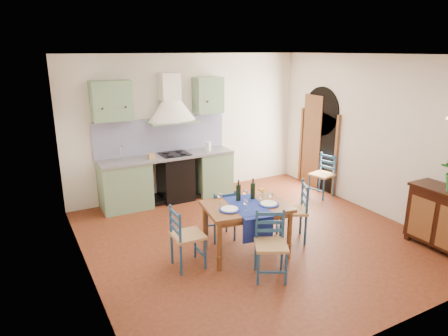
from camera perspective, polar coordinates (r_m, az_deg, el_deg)
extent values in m
plane|color=#461D0F|center=(6.45, 4.37, -9.87)|extent=(5.00, 5.00, 0.00)
cube|color=beige|center=(8.12, -5.02, 6.11)|extent=(5.00, 0.04, 2.80)
cube|color=slate|center=(7.63, -13.92, -2.49)|extent=(0.90, 0.60, 0.88)
cube|color=slate|center=(8.22, -1.75, -0.60)|extent=(0.70, 0.60, 0.88)
cube|color=black|center=(7.91, -6.93, -1.41)|extent=(0.60, 0.58, 0.88)
cube|color=gray|center=(7.73, -8.08, 1.67)|extent=(2.60, 0.64, 0.04)
cube|color=silver|center=(7.49, -14.16, 0.80)|extent=(0.45, 0.40, 0.03)
cylinder|color=silver|center=(7.63, -14.59, 2.24)|extent=(0.02, 0.02, 0.26)
cube|color=black|center=(7.78, -7.05, 1.99)|extent=(0.55, 0.48, 0.02)
cube|color=black|center=(8.04, -7.96, -4.18)|extent=(2.60, 0.50, 0.08)
cube|color=#0A0A57|center=(7.90, -8.89, 4.64)|extent=(2.65, 0.05, 0.68)
cube|color=slate|center=(7.38, -15.79, 9.21)|extent=(0.70, 0.34, 0.70)
cube|color=slate|center=(8.02, -2.28, 10.36)|extent=(0.55, 0.34, 0.70)
cone|color=silver|center=(7.67, -7.44, 8.06)|extent=(0.96, 0.96, 0.40)
cube|color=silver|center=(7.70, -7.81, 11.45)|extent=(0.36, 0.30, 0.50)
cube|color=beige|center=(7.59, 20.75, 4.35)|extent=(0.04, 5.00, 2.80)
cube|color=black|center=(8.66, 13.38, 2.48)|extent=(0.03, 1.00, 1.65)
cylinder|color=black|center=(8.50, 13.75, 7.88)|extent=(0.03, 1.00, 1.00)
cube|color=brown|center=(8.26, 15.72, 1.64)|extent=(0.06, 0.06, 1.65)
cube|color=brown|center=(9.04, 11.00, 3.22)|extent=(0.06, 0.06, 1.65)
cube|color=brown|center=(8.78, 12.43, 3.77)|extent=(0.04, 0.55, 1.96)
cube|color=beige|center=(5.10, -19.66, -1.18)|extent=(0.04, 5.00, 2.80)
cube|color=white|center=(5.78, 5.00, 15.89)|extent=(5.00, 5.00, 0.01)
cube|color=brown|center=(5.69, 3.26, -5.58)|extent=(1.29, 0.96, 0.05)
cube|color=brown|center=(5.72, 3.25, -6.18)|extent=(1.16, 0.83, 0.08)
cylinder|color=brown|center=(5.40, -0.66, -11.21)|extent=(0.07, 0.07, 0.70)
cylinder|color=brown|center=(5.96, -2.73, -8.44)|extent=(0.07, 0.07, 0.70)
cylinder|color=brown|center=(5.79, 9.31, -9.44)|extent=(0.07, 0.07, 0.70)
cylinder|color=brown|center=(6.31, 6.46, -7.05)|extent=(0.07, 0.07, 0.70)
cube|color=navy|center=(5.64, 3.46, -5.48)|extent=(0.57, 0.95, 0.01)
cube|color=navy|center=(5.42, 4.91, -8.61)|extent=(0.44, 0.08, 0.38)
cylinder|color=navy|center=(5.49, 0.80, -5.96)|extent=(0.30, 0.30, 0.01)
cylinder|color=white|center=(5.49, 0.80, -5.86)|extent=(0.24, 0.24, 0.01)
cylinder|color=navy|center=(5.71, 6.40, -5.15)|extent=(0.30, 0.30, 0.01)
cylinder|color=white|center=(5.71, 6.40, -5.06)|extent=(0.24, 0.24, 0.01)
cylinder|color=black|center=(5.78, 2.08, -3.25)|extent=(0.07, 0.07, 0.32)
cylinder|color=black|center=(5.86, 4.14, -2.99)|extent=(0.07, 0.07, 0.32)
cylinder|color=white|center=(5.90, 5.37, -3.92)|extent=(0.05, 0.05, 0.10)
sphere|color=yellow|center=(5.87, 5.39, -3.10)|extent=(0.10, 0.10, 0.10)
cylinder|color=navy|center=(5.18, 4.90, -14.17)|extent=(0.04, 0.04, 0.45)
cylinder|color=navy|center=(5.39, 4.61, -10.30)|extent=(0.04, 0.04, 0.88)
cylinder|color=navy|center=(5.23, 8.86, -14.04)|extent=(0.04, 0.04, 0.45)
cylinder|color=navy|center=(5.43, 8.36, -10.20)|extent=(0.04, 0.04, 0.88)
cube|color=tan|center=(5.24, 6.73, -10.88)|extent=(0.55, 0.55, 0.04)
cube|color=navy|center=(5.34, 6.54, -8.85)|extent=(0.34, 0.19, 0.04)
cube|color=navy|center=(5.29, 6.59, -7.71)|extent=(0.34, 0.19, 0.04)
cube|color=navy|center=(5.24, 6.63, -6.54)|extent=(0.34, 0.19, 0.04)
cube|color=navy|center=(5.23, 6.87, -14.57)|extent=(0.32, 0.19, 0.02)
cylinder|color=navy|center=(6.53, 0.35, -7.44)|extent=(0.03, 0.03, 0.42)
cylinder|color=navy|center=(6.17, 1.54, -6.88)|extent=(0.03, 0.03, 0.82)
cylinder|color=navy|center=(6.42, -2.39, -7.89)|extent=(0.03, 0.03, 0.42)
cylinder|color=navy|center=(6.06, -1.33, -7.36)|extent=(0.03, 0.03, 0.82)
cube|color=tan|center=(6.24, -0.46, -6.36)|extent=(0.42, 0.42, 0.04)
cube|color=navy|center=(6.06, 0.12, -5.93)|extent=(0.35, 0.06, 0.04)
cube|color=navy|center=(6.02, 0.12, -4.96)|extent=(0.35, 0.06, 0.04)
cube|color=navy|center=(5.98, 0.12, -3.98)|extent=(0.35, 0.06, 0.04)
cube|color=navy|center=(6.49, -1.01, -8.03)|extent=(0.33, 0.06, 0.02)
cylinder|color=navy|center=(5.50, -2.67, -12.17)|extent=(0.04, 0.04, 0.45)
cylinder|color=navy|center=(5.28, -6.21, -10.93)|extent=(0.04, 0.04, 0.88)
cylinder|color=navy|center=(5.79, -4.16, -10.67)|extent=(0.04, 0.04, 0.45)
cylinder|color=navy|center=(5.58, -7.55, -9.42)|extent=(0.04, 0.04, 0.88)
cube|color=tan|center=(5.48, -5.17, -9.58)|extent=(0.42, 0.42, 0.04)
cube|color=navy|center=(5.37, -6.95, -8.76)|extent=(0.03, 0.37, 0.04)
cube|color=navy|center=(5.32, -7.00, -7.63)|extent=(0.03, 0.37, 0.04)
cube|color=navy|center=(5.27, -7.04, -6.47)|extent=(0.03, 0.37, 0.04)
cube|color=navy|center=(5.67, -3.43, -11.84)|extent=(0.04, 0.35, 0.02)
cylinder|color=navy|center=(6.51, 7.62, -7.40)|extent=(0.04, 0.04, 0.48)
cylinder|color=navy|center=(6.48, 11.00, -5.47)|extent=(0.04, 0.04, 0.94)
cylinder|color=navy|center=(6.17, 8.10, -8.82)|extent=(0.04, 0.04, 0.48)
cylinder|color=navy|center=(6.14, 11.67, -6.78)|extent=(0.04, 0.04, 0.94)
cube|color=tan|center=(6.27, 9.65, -5.92)|extent=(0.59, 0.59, 0.04)
cube|color=navy|center=(6.25, 11.41, -4.78)|extent=(0.21, 0.36, 0.05)
cube|color=navy|center=(6.21, 11.48, -3.71)|extent=(0.21, 0.36, 0.05)
cube|color=navy|center=(6.17, 11.54, -2.62)|extent=(0.21, 0.36, 0.05)
cube|color=navy|center=(6.36, 7.83, -8.52)|extent=(0.20, 0.35, 0.03)
cylinder|color=navy|center=(8.27, 12.07, -2.46)|extent=(0.03, 0.03, 0.44)
cylinder|color=navy|center=(8.48, 13.54, -0.59)|extent=(0.03, 0.03, 0.86)
cylinder|color=navy|center=(8.09, 14.02, -3.04)|extent=(0.03, 0.03, 0.44)
cylinder|color=navy|center=(8.30, 15.48, -1.12)|extent=(0.03, 0.03, 0.86)
cube|color=tan|center=(8.24, 13.84, -0.94)|extent=(0.48, 0.48, 0.04)
cube|color=navy|center=(8.35, 14.57, 0.09)|extent=(0.11, 0.36, 0.04)
cube|color=navy|center=(8.32, 14.63, 0.85)|extent=(0.11, 0.36, 0.04)
cube|color=navy|center=(8.29, 14.68, 1.61)|extent=(0.11, 0.36, 0.04)
cube|color=navy|center=(8.20, 13.01, -3.06)|extent=(0.11, 0.34, 0.02)
cube|color=black|center=(6.74, 29.11, -6.31)|extent=(0.45, 1.00, 0.82)
cube|color=brown|center=(6.68, 26.33, -6.46)|extent=(0.02, 0.38, 0.63)
cube|color=black|center=(6.99, 24.77, -8.93)|extent=(0.08, 0.08, 0.08)
cube|color=black|center=(7.26, 26.47, -8.22)|extent=(0.08, 0.08, 0.08)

